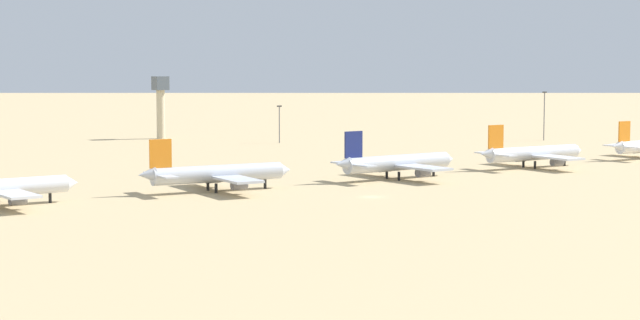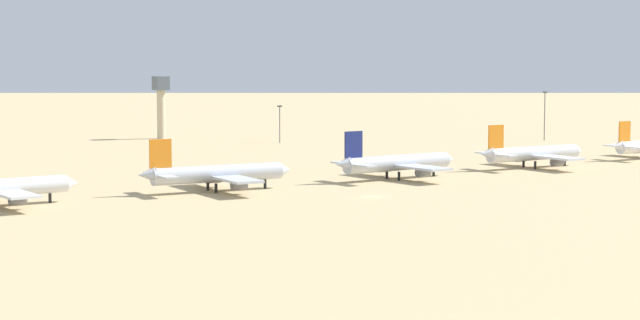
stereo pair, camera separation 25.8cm
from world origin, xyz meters
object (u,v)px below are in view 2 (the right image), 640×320
object	(u,v)px
parked_jet_navy_4	(396,163)
parked_jet_orange_5	(532,153)
light_pole_west	(545,113)
control_tower	(161,101)
light_pole_mid	(280,121)
parked_jet_orange_3	(216,174)

from	to	relation	value
parked_jet_navy_4	parked_jet_orange_5	world-z (taller)	parked_jet_navy_4
parked_jet_orange_5	light_pole_west	size ratio (longest dim) A/B	2.06
parked_jet_navy_4	parked_jet_orange_5	xyz separation A→B (m)	(49.58, 2.02, -0.08)
parked_jet_orange_5	light_pole_west	world-z (taller)	light_pole_west
control_tower	light_pole_mid	bearing A→B (deg)	-59.29
parked_jet_orange_3	parked_jet_navy_4	size ratio (longest dim) A/B	0.99
parked_jet_orange_5	control_tower	bearing A→B (deg)	104.72
control_tower	light_pole_mid	size ratio (longest dim) A/B	1.75
parked_jet_orange_5	control_tower	xyz separation A→B (m)	(-36.87, 162.63, 10.34)
control_tower	light_pole_west	xyz separation A→B (m)	(116.03, -88.43, -4.01)
parked_jet_navy_4	parked_jet_orange_5	distance (m)	49.62
parked_jet_navy_4	control_tower	size ratio (longest dim) A/B	1.61
parked_jet_navy_4	light_pole_mid	distance (m)	126.58
parked_jet_navy_4	light_pole_west	distance (m)	149.74
light_pole_west	light_pole_mid	distance (m)	100.01
light_pole_west	light_pole_mid	world-z (taller)	light_pole_west
parked_jet_navy_4	light_pole_west	size ratio (longest dim) A/B	2.10
parked_jet_orange_3	light_pole_mid	distance (m)	148.08
control_tower	light_pole_west	size ratio (longest dim) A/B	1.30
control_tower	light_pole_mid	world-z (taller)	control_tower
light_pole_west	parked_jet_orange_5	bearing A→B (deg)	-136.85
parked_jet_orange_3	parked_jet_orange_5	bearing A→B (deg)	4.75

